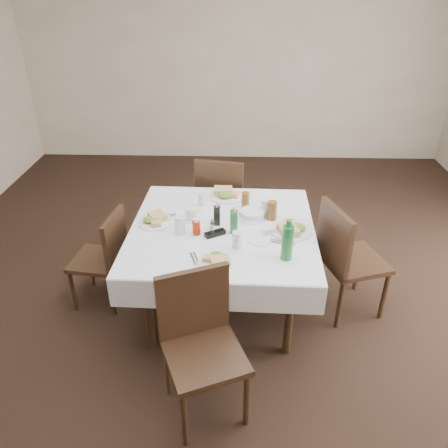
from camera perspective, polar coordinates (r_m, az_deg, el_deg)
name	(u,v)px	position (r m, az deg, el deg)	size (l,w,h in m)	color
ground_plane	(234,308)	(3.74, 1.33, -10.95)	(7.00, 7.00, 0.00)	black
room_shell	(237,105)	(2.92, 1.73, 15.32)	(6.04, 7.04, 2.80)	#BEAB8E
dining_table	(222,235)	(3.38, -0.20, -1.49)	(1.44, 1.44, 0.76)	black
chair_north	(222,197)	(4.26, -0.32, 3.54)	(0.54, 0.54, 0.97)	black
chair_south	(200,336)	(2.73, -3.20, -14.35)	(0.59, 0.59, 0.95)	black
chair_east	(344,254)	(3.53, 15.46, -3.82)	(0.57, 0.57, 0.96)	black
chair_west	(106,254)	(3.67, -15.16, -3.75)	(0.44, 0.44, 0.84)	black
meal_north	(226,194)	(3.78, 0.27, 3.92)	(0.30, 0.30, 0.07)	white
meal_south	(216,260)	(2.93, -1.01, -4.70)	(0.24, 0.24, 0.05)	white
meal_east	(291,229)	(3.29, 8.75, -0.70)	(0.31, 0.31, 0.07)	white
meal_west	(155,220)	(3.43, -8.99, 0.53)	(0.27, 0.27, 0.06)	white
side_plate_a	(196,208)	(3.61, -3.63, 2.13)	(0.15, 0.15, 0.01)	white
side_plate_b	(261,241)	(3.16, 4.83, -2.25)	(0.15, 0.15, 0.01)	white
water_n	(202,200)	(3.61, -2.86, 3.17)	(0.07, 0.07, 0.12)	silver
water_s	(237,240)	(3.06, 1.71, -2.08)	(0.07, 0.07, 0.12)	silver
water_e	(266,208)	(3.48, 5.45, 2.13)	(0.08, 0.08, 0.14)	silver
water_w	(180,225)	(3.24, -5.77, -0.14)	(0.08, 0.08, 0.14)	silver
iced_tea_a	(246,200)	(3.59, 2.83, 3.13)	(0.06, 0.06, 0.13)	brown
iced_tea_b	(272,211)	(3.43, 6.29, 1.76)	(0.07, 0.07, 0.15)	brown
bread_basket	(252,215)	(3.45, 3.73, 1.22)	(0.21, 0.21, 0.07)	silver
oil_cruet_dark	(217,215)	(3.33, -0.92, 1.22)	(0.05, 0.05, 0.20)	black
oil_cruet_green	(234,221)	(3.22, 1.29, 0.42)	(0.05, 0.05, 0.23)	#1F6B30
ketchup_bottle	(196,227)	(3.22, -3.63, -0.40)	(0.06, 0.06, 0.13)	#A82202
salt_shaker	(212,229)	(3.24, -1.57, -0.66)	(0.03, 0.03, 0.07)	white
pepper_shaker	(212,224)	(3.30, -1.55, -0.05)	(0.03, 0.03, 0.07)	#40281E
coffee_mug	(191,214)	(3.42, -4.33, 1.25)	(0.14, 0.14, 0.10)	white
sunglasses	(215,233)	(3.22, -1.18, -1.24)	(0.16, 0.12, 0.03)	black
green_bottle	(287,242)	(2.94, 8.28, -2.35)	(0.08, 0.08, 0.30)	#1F6B30
sugar_caddy	(269,231)	(3.26, 5.85, -0.87)	(0.10, 0.07, 0.04)	white
cutlery_n	(243,199)	(3.76, 2.45, 3.34)	(0.08, 0.17, 0.01)	silver
cutlery_s	(195,259)	(2.98, -3.85, -4.54)	(0.08, 0.16, 0.01)	silver
cutlery_e	(282,243)	(3.17, 7.56, -2.42)	(0.19, 0.08, 0.01)	silver
cutlery_w	(165,216)	(3.51, -7.73, 1.02)	(0.19, 0.09, 0.01)	silver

